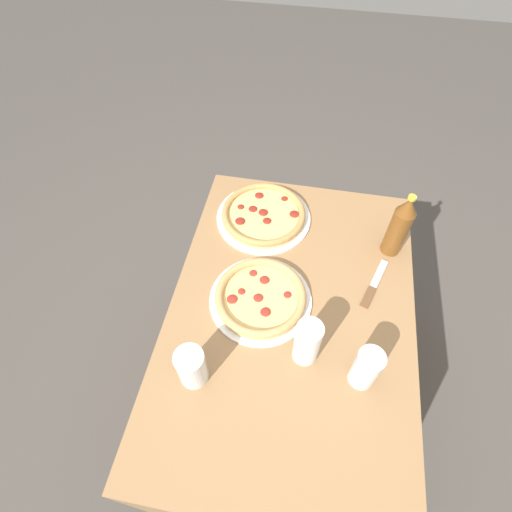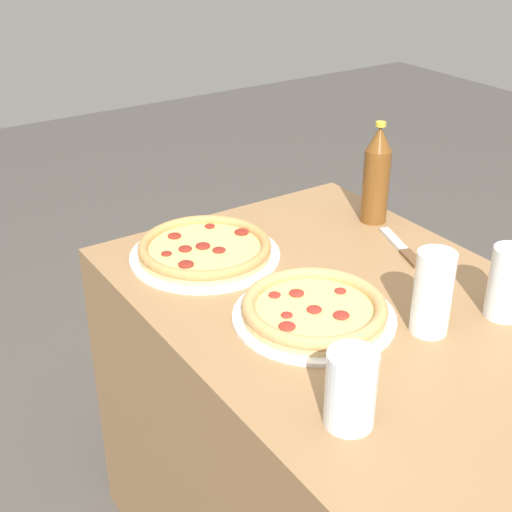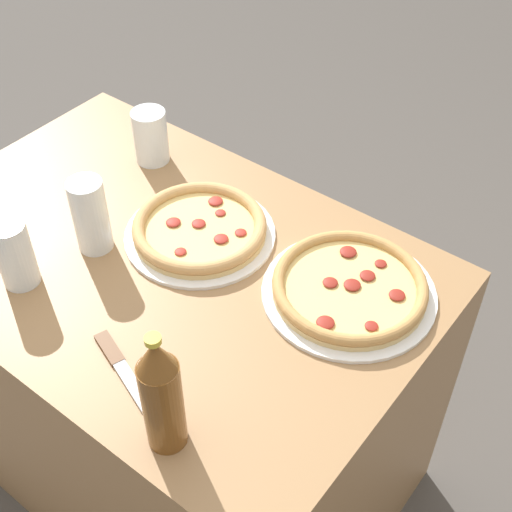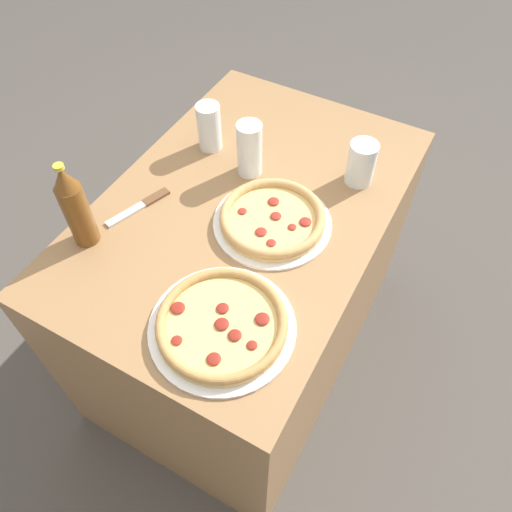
% 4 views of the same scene
% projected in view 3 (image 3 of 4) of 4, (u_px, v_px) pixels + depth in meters
% --- Properties ---
extents(ground_plane, '(8.00, 8.00, 0.00)m').
position_uv_depth(ground_plane, '(185.00, 457.00, 1.93)').
color(ground_plane, '#4C4742').
extents(table, '(1.08, 0.72, 0.76)m').
position_uv_depth(table, '(174.00, 372.00, 1.67)').
color(table, '#997047').
rests_on(table, ground_plane).
extents(pizza_pepperoni, '(0.33, 0.33, 0.04)m').
position_uv_depth(pizza_pepperoni, '(350.00, 288.00, 1.32)').
color(pizza_pepperoni, white).
rests_on(pizza_pepperoni, table).
extents(pizza_salami, '(0.31, 0.31, 0.04)m').
position_uv_depth(pizza_salami, '(200.00, 229.00, 1.44)').
color(pizza_salami, white).
rests_on(pizza_salami, table).
extents(glass_orange_juice, '(0.08, 0.08, 0.13)m').
position_uv_depth(glass_orange_juice, '(151.00, 139.00, 1.60)').
color(glass_orange_juice, white).
rests_on(glass_orange_juice, table).
extents(glass_red_wine, '(0.07, 0.07, 0.16)m').
position_uv_depth(glass_red_wine, '(91.00, 219.00, 1.38)').
color(glass_red_wine, white).
rests_on(glass_red_wine, table).
extents(glass_lemonade, '(0.07, 0.07, 0.14)m').
position_uv_depth(glass_lemonade, '(15.00, 256.00, 1.32)').
color(glass_lemonade, white).
rests_on(glass_lemonade, table).
extents(beer_bottle, '(0.06, 0.06, 0.24)m').
position_uv_depth(beer_bottle, '(161.00, 394.00, 1.03)').
color(beer_bottle, brown).
rests_on(beer_bottle, table).
extents(knife, '(0.19, 0.09, 0.01)m').
position_uv_depth(knife, '(121.00, 367.00, 1.21)').
color(knife, brown).
rests_on(knife, table).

